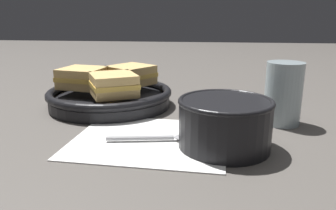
# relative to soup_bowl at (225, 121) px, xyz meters

# --- Properties ---
(ground_plane) EXTENTS (4.00, 4.00, 0.00)m
(ground_plane) POSITION_rel_soup_bowl_xyz_m (-0.12, 0.06, -0.05)
(ground_plane) COLOR #56514C
(napkin) EXTENTS (0.27, 0.23, 0.00)m
(napkin) POSITION_rel_soup_bowl_xyz_m (-0.13, 0.02, -0.04)
(napkin) COLOR white
(napkin) RESTS_ON ground_plane
(soup_bowl) EXTENTS (0.15, 0.15, 0.08)m
(soup_bowl) POSITION_rel_soup_bowl_xyz_m (0.00, 0.00, 0.00)
(soup_bowl) COLOR black
(soup_bowl) RESTS_ON ground_plane
(spoon) EXTENTS (0.17, 0.05, 0.01)m
(spoon) POSITION_rel_soup_bowl_xyz_m (-0.08, 0.01, -0.04)
(spoon) COLOR #9E9EA3
(spoon) RESTS_ON napkin
(skillet) EXTENTS (0.29, 0.29, 0.04)m
(skillet) POSITION_rel_soup_bowl_xyz_m (-0.25, 0.22, -0.02)
(skillet) COLOR black
(skillet) RESTS_ON ground_plane
(sandwich_near_left) EXTENTS (0.13, 0.13, 0.05)m
(sandwich_near_left) POSITION_rel_soup_bowl_xyz_m (-0.23, 0.16, 0.02)
(sandwich_near_left) COLOR #DBB26B
(sandwich_near_left) RESTS_ON skillet
(sandwich_near_right) EXTENTS (0.13, 0.13, 0.05)m
(sandwich_near_right) POSITION_rel_soup_bowl_xyz_m (-0.22, 0.28, 0.02)
(sandwich_near_right) COLOR #DBB26B
(sandwich_near_right) RESTS_ON skillet
(sandwich_far_left) EXTENTS (0.11, 0.11, 0.05)m
(sandwich_far_left) POSITION_rel_soup_bowl_xyz_m (-0.32, 0.23, 0.02)
(sandwich_far_left) COLOR #DBB26B
(sandwich_far_left) RESTS_ON skillet
(drinking_glass) EXTENTS (0.07, 0.07, 0.12)m
(drinking_glass) POSITION_rel_soup_bowl_xyz_m (0.12, 0.14, 0.02)
(drinking_glass) COLOR silver
(drinking_glass) RESTS_ON ground_plane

